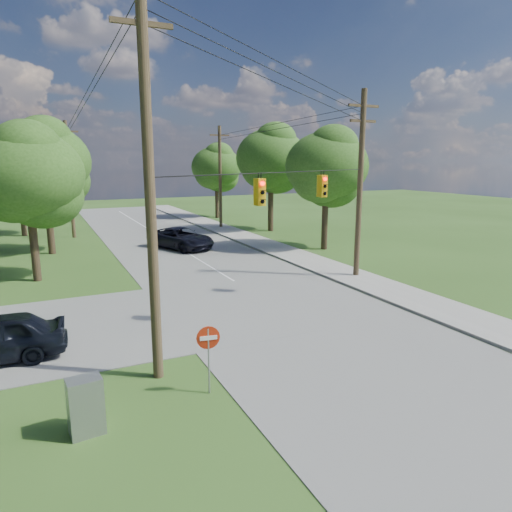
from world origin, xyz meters
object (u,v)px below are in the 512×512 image
pole_ne (360,182)px  control_cabinet (86,406)px  pole_north_e (220,177)px  pole_north_w (70,179)px  do_not_enter_sign (208,344)px  pole_sw (149,176)px  car_main_north (181,238)px

pole_ne → control_cabinet: pole_ne is taller
pole_north_e → pole_ne: bearing=-90.0°
pole_north_w → pole_north_e: bearing=0.0°
pole_ne → control_cabinet: (-15.83, -9.87, -4.73)m
pole_north_e → do_not_enter_sign: 33.84m
pole_ne → pole_sw: bearing=-150.6°
pole_north_e → pole_north_w: same height
pole_north_w → pole_sw: bearing=-89.2°
pole_sw → pole_north_w: size_ratio=1.20×
control_cabinet → pole_ne: bearing=26.1°
do_not_enter_sign → pole_ne: bearing=45.5°
pole_north_e → do_not_enter_sign: pole_north_e is taller
pole_sw → pole_north_e: size_ratio=1.20×
pole_sw → pole_north_e: 32.55m
pole_north_w → car_main_north: size_ratio=1.74×
pole_ne → do_not_enter_sign: bearing=-143.2°
pole_north_w → control_cabinet: pole_north_w is taller
car_main_north → control_cabinet: car_main_north is taller
pole_north_e → car_main_north: (-6.84, -9.23, -4.30)m
do_not_enter_sign → pole_north_e: bearing=77.1°
car_main_north → control_cabinet: (-8.99, -22.64, -0.09)m
pole_north_e → do_not_enter_sign: bearing=-111.6°
pole_ne → do_not_enter_sign: size_ratio=5.09×
pole_ne → car_main_north: size_ratio=1.82×
car_main_north → do_not_enter_sign: do_not_enter_sign is taller
pole_sw → pole_north_w: 29.62m
pole_sw → control_cabinet: bearing=-135.7°
control_cabinet → pole_north_w: bearing=80.7°
pole_north_w → do_not_enter_sign: pole_north_w is taller
pole_sw → do_not_enter_sign: pole_sw is taller
pole_sw → do_not_enter_sign: size_ratio=5.82×
pole_north_e → control_cabinet: 35.86m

